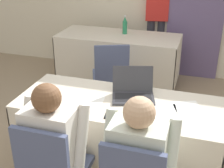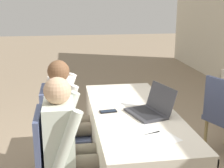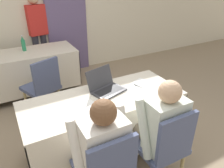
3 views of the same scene
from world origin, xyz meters
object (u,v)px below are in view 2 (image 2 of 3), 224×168
(person_checkered_shirt, at_px, (69,112))
(cell_phone, at_px, (108,111))
(chair_near_left, at_px, (58,129))
(person_white_shirt, at_px, (70,141))
(laptop, at_px, (150,109))
(chair_near_right, at_px, (57,161))

(person_checkered_shirt, bearing_deg, cell_phone, -131.90)
(chair_near_left, height_order, person_checkered_shirt, person_checkered_shirt)
(cell_phone, xyz_separation_m, person_white_shirt, (0.32, -0.34, -0.10))
(laptop, xyz_separation_m, cell_phone, (-0.10, -0.34, -0.04))
(laptop, relative_size, cell_phone, 2.82)
(person_white_shirt, bearing_deg, chair_near_left, 9.42)
(laptop, xyz_separation_m, chair_near_left, (-0.40, -0.78, -0.30))
(cell_phone, bearing_deg, chair_near_left, -131.61)
(person_checkered_shirt, bearing_deg, person_white_shirt, -180.00)
(laptop, xyz_separation_m, person_white_shirt, (0.22, -0.68, -0.14))
(laptop, bearing_deg, person_checkered_shirt, -137.10)
(cell_phone, height_order, chair_near_left, chair_near_left)
(chair_near_right, height_order, person_checkered_shirt, person_checkered_shirt)
(chair_near_left, height_order, person_white_shirt, person_white_shirt)
(chair_near_left, distance_m, person_checkered_shirt, 0.19)
(person_checkered_shirt, height_order, person_white_shirt, same)
(laptop, xyz_separation_m, person_checkered_shirt, (-0.40, -0.68, -0.14))
(cell_phone, bearing_deg, laptop, 66.42)
(cell_phone, bearing_deg, person_checkered_shirt, -139.02)
(laptop, bearing_deg, person_white_shirt, -88.70)
(cell_phone, xyz_separation_m, chair_near_left, (-0.30, -0.44, -0.26))
(person_checkered_shirt, relative_size, person_white_shirt, 1.00)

